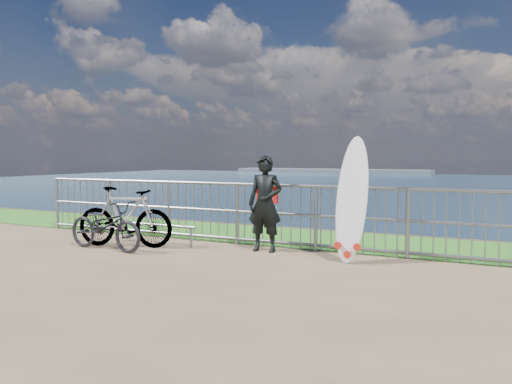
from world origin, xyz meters
The scene contains 8 objects.
grass_strip centered at (0.00, 2.70, 0.01)m, with size 120.00×120.00×0.00m, color #2A741F.
seascape centered at (-43.75, 147.49, -4.03)m, with size 260.00×260.00×5.00m.
railing centered at (0.02, 1.60, 0.58)m, with size 10.06×0.10×1.13m.
surfer centered at (0.24, 1.20, 0.81)m, with size 0.59×0.39×1.62m, color black.
surfboard centered at (1.76, 1.02, 0.89)m, with size 0.56×0.51×1.93m.
bicycle_near centered at (-2.27, 0.12, 0.43)m, with size 0.57×1.62×0.85m, color black.
bicycle_far centered at (-2.16, 0.49, 0.53)m, with size 0.50×1.78×1.07m, color black.
bike_rack centered at (-1.90, 0.95, 0.32)m, with size 1.85×0.05×0.38m.
Camera 1 is at (3.72, -6.37, 1.63)m, focal length 35.00 mm.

